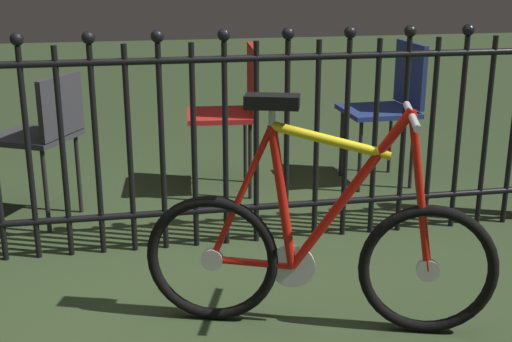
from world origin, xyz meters
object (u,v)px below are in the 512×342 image
(bicycle, at_px, (318,250))
(chair_navy, at_px, (391,99))
(chair_charcoal, at_px, (44,130))
(chair_red, at_px, (234,103))

(bicycle, distance_m, chair_navy, 1.97)
(chair_navy, distance_m, chair_charcoal, 2.13)
(chair_navy, relative_size, chair_charcoal, 1.10)
(chair_navy, height_order, chair_charcoal, chair_navy)
(bicycle, bearing_deg, chair_red, 91.78)
(bicycle, height_order, chair_charcoal, bicycle)
(bicycle, xyz_separation_m, chair_red, (-0.05, 1.70, 0.23))
(chair_navy, xyz_separation_m, chair_charcoal, (-2.10, -0.32, -0.03))
(bicycle, distance_m, chair_charcoal, 1.80)
(bicycle, bearing_deg, chair_navy, 60.57)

